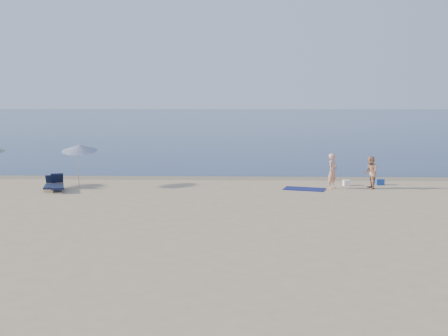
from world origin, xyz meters
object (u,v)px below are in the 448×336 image
Objects in this scene: blue_cooler at (380,182)px; umbrella_near at (79,148)px; person_right at (371,173)px; person_left at (333,171)px.

umbrella_near is (-15.28, -0.91, 1.81)m from blue_cooler.
blue_cooler is 0.19× the size of umbrella_near.
person_right is 3.78× the size of blue_cooler.
person_right is 1.61m from blue_cooler.
person_right is at bearing -131.88° from blue_cooler.
umbrella_near is at bearing 123.91° from person_left.
umbrella_near is (-12.65, 0.32, 1.09)m from person_left.
umbrella_near is at bearing -93.26° from person_right.
person_right is 14.56m from umbrella_near.
person_left reaches higher than person_right.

